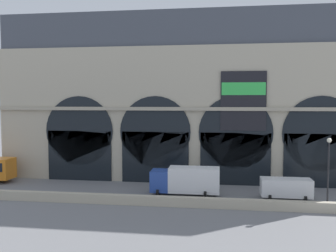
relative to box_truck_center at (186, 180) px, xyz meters
The scene contains 6 objects.
ground_plane 1.93m from the box_truck_center, 52.48° to the left, with size 200.00×200.00×0.00m, color slate.
quay_parapet_wall 4.51m from the box_truck_center, 82.59° to the right, with size 90.00×0.70×0.97m, color #B2A891.
station_building 11.78m from the box_truck_center, 85.67° to the left, with size 51.91×4.58×21.77m.
box_truck_center is the anchor object (origin of this frame).
van_mideast 10.60m from the box_truck_center, ahead, with size 5.20×2.48×2.20m.
street_lamp_quayside 14.49m from the box_truck_center, 14.27° to the right, with size 0.44×0.44×6.90m.
Camera 1 is at (2.90, -39.81, 10.43)m, focal length 38.76 mm.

